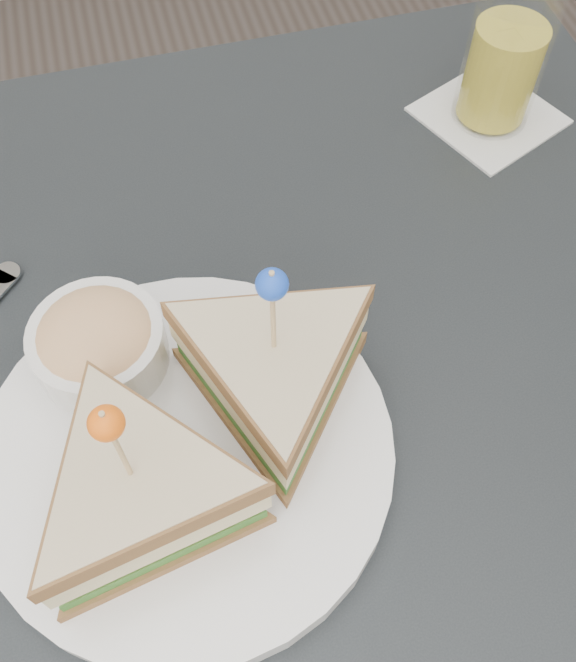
% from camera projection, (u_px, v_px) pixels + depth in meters
% --- Properties ---
extents(ground_plane, '(3.50, 3.50, 0.00)m').
position_uv_depth(ground_plane, '(284.00, 601.00, 1.19)').
color(ground_plane, '#3F3833').
extents(table, '(0.80, 0.80, 0.75)m').
position_uv_depth(table, '(280.00, 423.00, 0.62)').
color(table, black).
rests_on(table, ground).
extents(plate_meal, '(0.36, 0.36, 0.17)m').
position_uv_depth(plate_meal, '(193.00, 426.00, 0.48)').
color(plate_meal, white).
rests_on(plate_meal, table).
extents(drink_set, '(0.15, 0.15, 0.15)m').
position_uv_depth(drink_set, '(505.00, 60.00, 0.65)').
color(drink_set, silver).
rests_on(drink_set, table).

